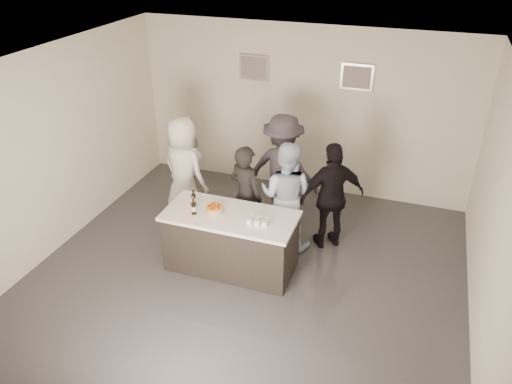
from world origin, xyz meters
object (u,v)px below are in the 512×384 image
bar_counter (231,241)px  person_main_black (246,196)px  beer_bottle_b (194,206)px  person_guest_back (283,169)px  beer_bottle_a (193,197)px  cake (215,210)px  person_guest_left (184,170)px  person_main_blue (286,195)px  person_guest_right (332,196)px

bar_counter → person_main_black: (-0.03, 0.72, 0.36)m
bar_counter → beer_bottle_b: 0.77m
beer_bottle_b → person_guest_back: size_ratio=0.14×
bar_counter → beer_bottle_a: beer_bottle_a is taller
beer_bottle_a → person_main_black: bearing=49.2°
beer_bottle_a → cake: bearing=-13.1°
bar_counter → person_main_black: 0.80m
cake → beer_bottle_a: size_ratio=0.95×
cake → beer_bottle_b: beer_bottle_b is taller
person_main_black → person_guest_left: size_ratio=0.90×
cake → person_main_black: (0.19, 0.73, -0.12)m
person_main_blue → person_guest_left: bearing=-3.3°
beer_bottle_a → beer_bottle_b: (0.11, -0.23, 0.00)m
person_guest_right → person_main_blue: bearing=-16.4°
person_guest_left → person_guest_right: person_guest_left is taller
person_main_blue → person_guest_right: (0.66, 0.20, -0.00)m
beer_bottle_b → person_guest_left: size_ratio=0.14×
beer_bottle_a → beer_bottle_b: bearing=-64.2°
cake → person_guest_left: size_ratio=0.14×
bar_counter → person_guest_back: size_ratio=1.01×
person_main_blue → person_guest_left: person_guest_left is taller
person_guest_left → bar_counter: bearing=162.1°
person_guest_back → beer_bottle_a: bearing=64.2°
beer_bottle_a → person_main_black: person_main_black is taller
person_main_blue → person_guest_left: (-1.79, 0.19, 0.04)m
beer_bottle_a → person_main_blue: size_ratio=0.15×
bar_counter → person_guest_left: bearing=139.8°
person_guest_left → person_main_blue: bearing=-163.6°
bar_counter → person_guest_left: person_guest_left is taller
person_guest_back → cake: bearing=76.5°
person_guest_left → beer_bottle_b: bearing=144.5°
bar_counter → cake: bearing=-177.3°
person_guest_left → person_guest_right: bearing=-157.4°
cake → person_main_black: person_main_black is taller
bar_counter → cake: 0.54m
person_main_blue → person_guest_right: 0.69m
bar_counter → person_main_blue: 1.10m
bar_counter → person_guest_right: size_ratio=1.09×
bar_counter → person_main_black: person_main_black is taller
person_main_black → person_guest_right: 1.30m
cake → person_main_blue: bearing=47.7°
person_guest_left → person_guest_back: bearing=-138.7°
beer_bottle_a → person_guest_back: 1.73m
person_guest_right → person_main_black: bearing=-18.1°
person_guest_left → person_guest_right: size_ratio=1.05×
person_main_blue → beer_bottle_a: bearing=36.8°
cake → person_guest_left: 1.45m
beer_bottle_b → person_guest_left: 1.41m
person_main_black → person_guest_back: person_guest_back is taller
person_main_blue → beer_bottle_b: bearing=46.7°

